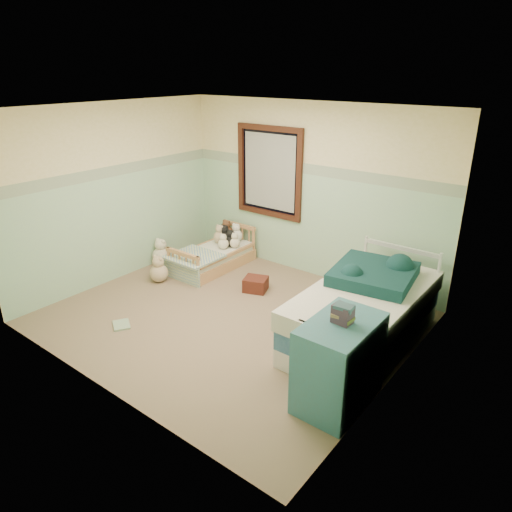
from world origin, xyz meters
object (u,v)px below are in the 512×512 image
Objects in this scene: toddler_bed_frame at (213,262)px; plush_floor_tan at (159,273)px; dresser at (339,363)px; plush_floor_cream at (161,256)px; floor_book at (121,325)px; twin_bed_frame at (361,333)px; red_pillow at (256,284)px.

toddler_bed_frame is 4.97× the size of plush_floor_tan.
toddler_bed_frame is 3.48m from dresser.
plush_floor_cream is 0.34× the size of dresser.
toddler_bed_frame is at bearing 130.79° from floor_book.
twin_bed_frame is (3.05, 0.33, -0.02)m from plush_floor_tan.
plush_floor_tan is 1.08× the size of floor_book.
twin_bed_frame is (3.50, -0.12, -0.03)m from plush_floor_cream.
plush_floor_cream reaches higher than twin_bed_frame.
toddler_bed_frame is 2.84m from twin_bed_frame.
toddler_bed_frame is 0.83m from plush_floor_cream.
twin_bed_frame is at bearing 6.14° from plush_floor_tan.
floor_book is (1.05, -1.58, -0.13)m from plush_floor_cream.
plush_floor_cream is at bearing 135.31° from plush_floor_tan.
dresser is at bearing 39.36° from floor_book.
floor_book is at bearing -62.13° from plush_floor_tan.
plush_floor_tan reaches higher than twin_bed_frame.
toddler_bed_frame is 2.04m from floor_book.
red_pillow is at bearing 170.28° from twin_bed_frame.
dresser is (3.32, -0.74, 0.29)m from plush_floor_tan.
plush_floor_cream is at bearing 162.54° from dresser.
toddler_bed_frame is at bearing 166.41° from red_pillow.
plush_floor_cream is 1.17× the size of floor_book.
dresser reaches higher than twin_bed_frame.
twin_bed_frame is 2.85m from floor_book.
plush_floor_tan is at bearing 167.44° from dresser.
plush_floor_tan is (0.45, -0.45, -0.01)m from plush_floor_cream.
plush_floor_cream is 1.90m from floor_book.
plush_floor_tan is 1.44m from red_pillow.
plush_floor_tan is 0.32× the size of dresser.
twin_bed_frame is 2.38× the size of dresser.
red_pillow is at bearing 25.91° from plush_floor_tan.
toddler_bed_frame is 0.92m from plush_floor_tan.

